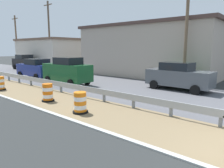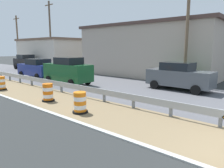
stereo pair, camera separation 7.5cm
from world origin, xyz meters
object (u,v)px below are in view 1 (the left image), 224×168
traffic_barrel_close (48,93)px  car_distant_a (25,62)px  utility_pole_mid (49,35)px  car_trailing_far_lane (67,71)px  utility_pole_near (186,30)px  car_mid_far_lane (179,76)px  car_lead_far_lane (37,68)px  utility_pole_far (16,40)px  traffic_barrel_nearest (80,104)px  traffic_barrel_mid (0,84)px

traffic_barrel_close → car_distant_a: (8.17, 18.26, 0.59)m
traffic_barrel_close → utility_pole_mid: bearing=55.9°
car_trailing_far_lane → utility_pole_near: utility_pole_near is taller
utility_pole_near → car_mid_far_lane: bearing=-169.0°
car_mid_far_lane → utility_pole_near: size_ratio=0.55×
car_lead_far_lane → car_distant_a: bearing=-21.5°
utility_pole_mid → car_trailing_far_lane: bearing=-117.9°
car_trailing_far_lane → car_distant_a: (3.86, 14.47, -0.07)m
car_trailing_far_lane → utility_pole_far: size_ratio=0.56×
car_lead_far_lane → car_trailing_far_lane: size_ratio=1.02×
traffic_barrel_nearest → utility_pole_far: 29.60m
utility_pole_far → car_mid_far_lane: bearing=-94.2°
traffic_barrel_nearest → utility_pole_near: utility_pole_near is taller
utility_pole_far → traffic_barrel_mid: bearing=-118.9°
traffic_barrel_nearest → car_trailing_far_lane: size_ratio=0.22×
traffic_barrel_nearest → car_trailing_far_lane: 8.24m
traffic_barrel_nearest → utility_pole_near: (10.12, -0.85, 3.89)m
car_distant_a → utility_pole_mid: utility_pole_mid is taller
traffic_barrel_mid → utility_pole_mid: (10.98, 10.25, 4.36)m
car_lead_far_lane → traffic_barrel_close: bearing=152.8°
traffic_barrel_mid → traffic_barrel_nearest: bearing=-89.1°
traffic_barrel_nearest → car_distant_a: car_distant_a is taller
car_trailing_far_lane → utility_pole_far: bearing=-16.4°
car_distant_a → car_lead_far_lane: bearing=-19.3°
car_mid_far_lane → car_distant_a: (0.18, 22.52, 0.05)m
car_distant_a → utility_pole_mid: bearing=45.3°
car_lead_far_lane → car_trailing_far_lane: bearing=176.3°
car_mid_far_lane → utility_pole_far: utility_pole_far is taller
traffic_barrel_nearest → car_trailing_far_lane: bearing=56.3°
utility_pole_near → utility_pole_mid: 19.59m
car_trailing_far_lane → utility_pole_far: (5.79, 20.64, 3.13)m
traffic_barrel_close → car_distant_a: 20.01m
car_distant_a → traffic_barrel_mid: bearing=-31.8°
traffic_barrel_mid → utility_pole_far: bearing=61.1°
traffic_barrel_close → car_distant_a: bearing=65.9°
traffic_barrel_mid → car_trailing_far_lane: size_ratio=0.22×
traffic_barrel_mid → utility_pole_mid: bearing=43.0°
traffic_barrel_close → utility_pole_mid: size_ratio=0.11×
car_trailing_far_lane → utility_pole_far: utility_pole_far is taller
utility_pole_mid → utility_pole_near: bearing=-92.1°
car_mid_far_lane → car_trailing_far_lane: 8.85m
traffic_barrel_nearest → car_lead_far_lane: bearing=68.2°
car_distant_a → utility_pole_near: utility_pole_near is taller
traffic_barrel_close → car_trailing_far_lane: bearing=41.3°
car_distant_a → utility_pole_near: size_ratio=0.52×
car_distant_a → utility_pole_far: (1.94, 6.17, 3.20)m
car_mid_far_lane → utility_pole_mid: bearing=174.0°
car_mid_far_lane → car_trailing_far_lane: car_trailing_far_lane is taller
car_trailing_far_lane → utility_pole_mid: 13.94m
utility_pole_mid → car_distant_a: bearing=133.4°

